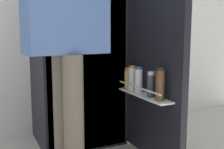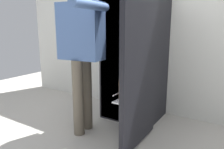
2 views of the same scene
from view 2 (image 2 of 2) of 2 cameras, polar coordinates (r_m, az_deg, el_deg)
ground_plane at (r=2.60m, az=0.04°, el=-14.64°), size 6.84×6.84×0.00m
kitchen_wall at (r=3.11m, az=9.19°, el=14.21°), size 4.40×0.10×2.57m
refrigerator at (r=2.75m, az=6.07°, el=4.49°), size 0.75×1.29×1.61m
person at (r=2.35m, az=-7.95°, el=8.27°), size 0.62×0.77×1.67m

